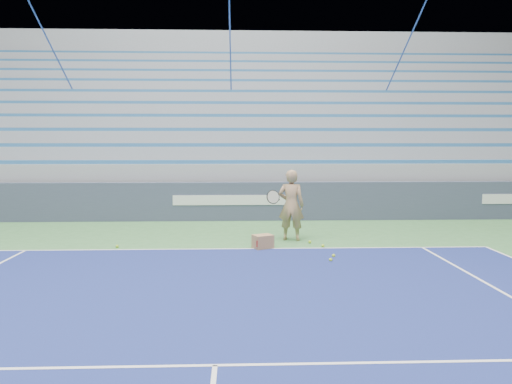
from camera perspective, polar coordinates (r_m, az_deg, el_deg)
sponsor_barrier at (r=14.30m, az=-3.02°, el=-1.06°), size 30.00×0.32×1.10m
bleachers at (r=19.93m, az=-2.81°, el=5.99°), size 31.00×9.15×7.30m
tennis_player at (r=11.30m, az=4.02°, el=-1.50°), size 0.94×0.88×1.61m
ball_box at (r=10.47m, az=0.79°, el=-5.71°), size 0.48×0.44×0.29m
tennis_ball_0 at (r=11.10m, az=6.17°, el=-5.69°), size 0.07×0.07×0.07m
tennis_ball_1 at (r=9.47m, az=8.54°, el=-7.67°), size 0.07×0.07×0.07m
tennis_ball_2 at (r=10.97m, az=-15.58°, el=-6.00°), size 0.07×0.07×0.07m
tennis_ball_3 at (r=9.82m, az=8.86°, el=-7.20°), size 0.07×0.07×0.07m
tennis_ball_4 at (r=10.72m, az=7.66°, el=-6.11°), size 0.07×0.07×0.07m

